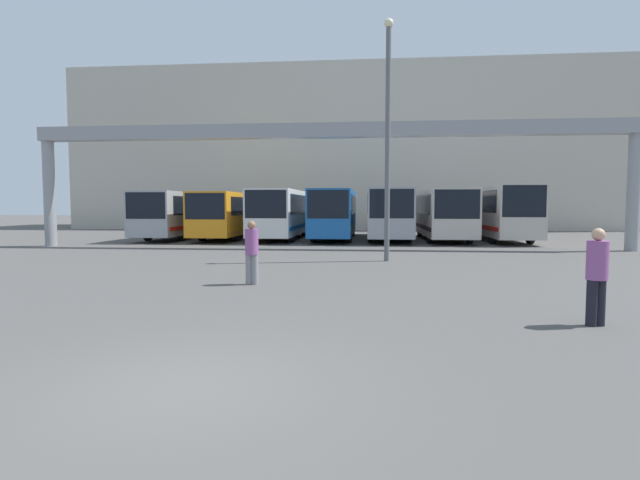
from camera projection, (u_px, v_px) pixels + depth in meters
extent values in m
plane|color=#514F4C|center=(182.00, 390.00, 5.93)|extent=(200.00, 200.00, 0.00)
cube|color=#B7B2A3|center=(347.00, 153.00, 49.09)|extent=(50.36, 12.00, 14.63)
cylinder|color=gray|center=(49.00, 194.00, 26.54)|extent=(0.60, 0.60, 5.56)
cylinder|color=gray|center=(634.00, 193.00, 23.69)|extent=(0.60, 0.60, 5.56)
cube|color=gray|center=(325.00, 131.00, 24.90)|extent=(30.09, 0.80, 0.70)
cube|color=#999EA5|center=(185.00, 213.00, 33.93)|extent=(2.51, 12.02, 2.67)
cube|color=black|center=(145.00, 206.00, 27.95)|extent=(2.31, 0.06, 1.49)
cube|color=black|center=(185.00, 205.00, 33.90)|extent=(2.54, 10.22, 1.12)
cube|color=red|center=(185.00, 225.00, 33.99)|extent=(2.54, 11.42, 0.24)
cylinder|color=black|center=(148.00, 233.00, 30.78)|extent=(0.28, 1.01, 1.01)
cylinder|color=black|center=(182.00, 233.00, 30.56)|extent=(0.28, 1.01, 1.01)
cylinder|color=black|center=(187.00, 228.00, 37.46)|extent=(0.28, 1.01, 1.01)
cylinder|color=black|center=(216.00, 228.00, 37.25)|extent=(0.28, 1.01, 1.01)
cube|color=orange|center=(234.00, 213.00, 33.60)|extent=(2.47, 12.02, 2.62)
cube|color=black|center=(205.00, 206.00, 27.62)|extent=(2.27, 0.06, 1.47)
cube|color=black|center=(234.00, 206.00, 33.57)|extent=(2.50, 10.21, 1.10)
cube|color=orange|center=(234.00, 225.00, 33.66)|extent=(2.50, 11.42, 0.24)
cylinder|color=black|center=(202.00, 234.00, 30.45)|extent=(0.28, 0.93, 0.93)
cylinder|color=black|center=(237.00, 234.00, 30.24)|extent=(0.28, 0.93, 0.93)
cylinder|color=black|center=(232.00, 228.00, 37.13)|extent=(0.28, 0.93, 0.93)
cylinder|color=black|center=(260.00, 229.00, 36.92)|extent=(0.28, 0.93, 0.93)
cube|color=silver|center=(282.00, 212.00, 32.36)|extent=(2.51, 10.20, 2.78)
cube|color=black|center=(266.00, 204.00, 27.28)|extent=(2.31, 0.06, 1.56)
cube|color=black|center=(282.00, 204.00, 32.32)|extent=(2.54, 8.67, 1.17)
cube|color=#1966B2|center=(282.00, 226.00, 32.42)|extent=(2.54, 9.69, 0.24)
cylinder|color=black|center=(255.00, 234.00, 29.72)|extent=(0.28, 0.95, 0.95)
cylinder|color=black|center=(292.00, 234.00, 29.51)|extent=(0.28, 0.95, 0.95)
cylinder|color=black|center=(273.00, 229.00, 35.39)|extent=(0.28, 0.95, 0.95)
cylinder|color=black|center=(304.00, 230.00, 35.18)|extent=(0.28, 0.95, 0.95)
cube|color=#1959A5|center=(335.00, 212.00, 32.64)|extent=(2.45, 11.44, 2.76)
cube|color=black|center=(328.00, 204.00, 26.95)|extent=(2.25, 0.06, 1.55)
cube|color=black|center=(335.00, 204.00, 32.61)|extent=(2.48, 9.72, 1.16)
cube|color=#268C4C|center=(335.00, 226.00, 32.71)|extent=(2.48, 10.87, 0.24)
cylinder|color=black|center=(313.00, 233.00, 29.65)|extent=(0.28, 1.04, 1.04)
cylinder|color=black|center=(349.00, 233.00, 29.45)|extent=(0.28, 1.04, 1.04)
cylinder|color=black|center=(323.00, 228.00, 36.01)|extent=(0.28, 1.04, 1.04)
cylinder|color=black|center=(353.00, 228.00, 35.81)|extent=(0.28, 1.04, 1.04)
cube|color=#999EA5|center=(388.00, 212.00, 32.18)|extent=(2.57, 11.18, 2.81)
cube|color=black|center=(392.00, 204.00, 26.62)|extent=(2.36, 0.06, 1.57)
cube|color=black|center=(388.00, 204.00, 32.15)|extent=(2.60, 9.50, 1.18)
cube|color=red|center=(387.00, 226.00, 32.25)|extent=(2.60, 10.62, 0.24)
cylinder|color=black|center=(370.00, 233.00, 29.27)|extent=(0.28, 1.07, 1.07)
cylinder|color=black|center=(409.00, 234.00, 29.05)|extent=(0.28, 1.07, 1.07)
cylinder|color=black|center=(370.00, 228.00, 35.49)|extent=(0.28, 1.07, 1.07)
cylinder|color=black|center=(402.00, 229.00, 35.27)|extent=(0.28, 1.07, 1.07)
cube|color=beige|center=(443.00, 212.00, 31.31)|extent=(2.57, 10.09, 2.77)
cube|color=black|center=(457.00, 204.00, 26.29)|extent=(2.37, 0.06, 1.55)
cube|color=black|center=(443.00, 204.00, 31.28)|extent=(2.60, 8.58, 1.16)
cube|color=black|center=(443.00, 227.00, 31.38)|extent=(2.60, 9.59, 0.24)
cylinder|color=black|center=(430.00, 234.00, 28.70)|extent=(0.28, 1.03, 1.03)
cylinder|color=black|center=(470.00, 235.00, 28.48)|extent=(0.28, 1.03, 1.03)
cylinder|color=black|center=(420.00, 230.00, 34.31)|extent=(0.28, 1.03, 1.03)
cylinder|color=black|center=(453.00, 230.00, 34.10)|extent=(0.28, 1.03, 1.03)
cube|color=beige|center=(499.00, 211.00, 31.04)|extent=(2.42, 10.22, 2.99)
cube|color=black|center=(524.00, 201.00, 25.95)|extent=(2.23, 0.06, 1.67)
cube|color=black|center=(499.00, 202.00, 31.00)|extent=(2.45, 8.69, 1.26)
cube|color=red|center=(498.00, 226.00, 31.11)|extent=(2.45, 9.71, 0.24)
cylinder|color=black|center=(492.00, 235.00, 28.39)|extent=(0.28, 0.99, 0.99)
cylinder|color=black|center=(530.00, 235.00, 28.19)|extent=(0.28, 0.99, 0.99)
cylinder|color=black|center=(472.00, 230.00, 34.08)|extent=(0.28, 0.99, 0.99)
cylinder|color=black|center=(503.00, 230.00, 33.88)|extent=(0.28, 0.99, 0.99)
cylinder|color=black|center=(592.00, 303.00, 9.02)|extent=(0.19, 0.19, 0.85)
cylinder|color=black|center=(600.00, 303.00, 9.06)|extent=(0.19, 0.19, 0.85)
cylinder|color=#8C4C8C|center=(597.00, 260.00, 8.99)|extent=(0.37, 0.37, 0.70)
sphere|color=tan|center=(598.00, 235.00, 8.95)|extent=(0.23, 0.23, 0.23)
cylinder|color=gray|center=(249.00, 269.00, 13.78)|extent=(0.19, 0.19, 0.84)
cylinder|color=gray|center=(255.00, 269.00, 13.75)|extent=(0.19, 0.19, 0.84)
cylinder|color=#8C4C8C|center=(252.00, 242.00, 13.71)|extent=(0.37, 0.37, 0.70)
sphere|color=#8C6647|center=(252.00, 225.00, 13.68)|extent=(0.23, 0.23, 0.23)
cylinder|color=#595B60|center=(388.00, 146.00, 19.28)|extent=(0.20, 0.20, 8.96)
sphere|color=beige|center=(389.00, 23.00, 18.96)|extent=(0.36, 0.36, 0.36)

